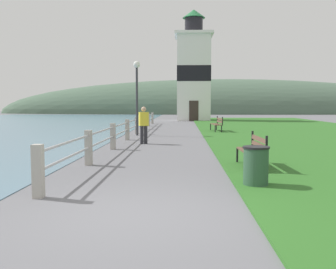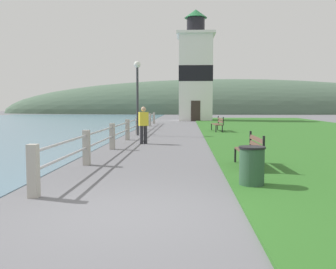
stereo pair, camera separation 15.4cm
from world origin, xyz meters
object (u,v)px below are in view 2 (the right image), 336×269
(park_bench_midway, at_px, (218,123))
(trash_bin, at_px, (252,167))
(lighthouse, at_px, (195,72))
(person_strolling, at_px, (144,124))
(park_bench_near, at_px, (251,149))
(lamp_post, at_px, (137,84))

(park_bench_midway, xyz_separation_m, trash_bin, (-0.59, -14.94, -0.12))
(lighthouse, xyz_separation_m, person_strolling, (-2.72, -22.48, -4.01))
(park_bench_near, height_order, person_strolling, person_strolling)
(park_bench_near, xyz_separation_m, lamp_post, (-4.29, 10.24, 2.20))
(person_strolling, relative_size, lamp_post, 0.40)
(park_bench_midway, bearing_deg, lighthouse, -90.80)
(park_bench_midway, xyz_separation_m, person_strolling, (-3.73, -6.75, 0.32))
(person_strolling, bearing_deg, park_bench_near, -174.94)
(person_strolling, xyz_separation_m, lamp_post, (-0.80, 4.22, 1.88))
(park_bench_near, height_order, lighthouse, lighthouse)
(park_bench_near, height_order, trash_bin, park_bench_near)
(lighthouse, relative_size, person_strolling, 7.02)
(park_bench_midway, bearing_deg, trash_bin, 83.28)
(trash_bin, bearing_deg, lamp_post, 107.62)
(park_bench_midway, relative_size, lamp_post, 0.47)
(trash_bin, bearing_deg, lighthouse, 90.79)
(park_bench_midway, height_order, lighthouse, lighthouse)
(park_bench_midway, relative_size, trash_bin, 2.21)
(trash_bin, xyz_separation_m, lamp_post, (-3.94, 12.40, 2.31))
(lighthouse, distance_m, trash_bin, 30.98)
(park_bench_near, height_order, park_bench_midway, same)
(park_bench_midway, relative_size, lighthouse, 0.17)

